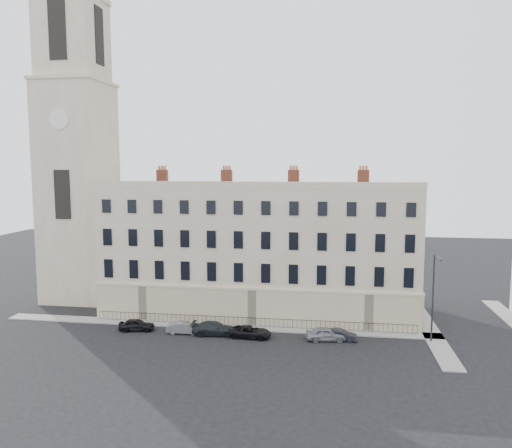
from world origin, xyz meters
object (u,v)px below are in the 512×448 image
(car_c, at_px, (215,328))
(car_e, at_px, (326,334))
(car_d, at_px, (250,332))
(car_f, at_px, (340,335))
(car_a, at_px, (137,325))
(car_b, at_px, (185,328))
(streetlamp, at_px, (433,295))

(car_c, xyz_separation_m, car_e, (11.43, 0.00, -0.00))
(car_d, xyz_separation_m, car_e, (7.64, 0.27, 0.09))
(car_c, height_order, car_f, car_c)
(car_c, relative_size, car_f, 1.40)
(car_a, relative_size, car_d, 0.88)
(car_b, bearing_deg, car_c, -91.52)
(car_d, xyz_separation_m, car_f, (9.07, 0.50, -0.04))
(car_a, distance_m, car_c, 8.53)
(car_b, distance_m, car_c, 3.24)
(car_e, bearing_deg, car_a, 81.04)
(car_c, bearing_deg, streetlamp, -92.28)
(car_a, bearing_deg, car_f, -98.30)
(car_f, bearing_deg, car_b, 97.31)
(car_a, height_order, car_b, car_a)
(car_a, xyz_separation_m, car_b, (5.30, -0.10, -0.03))
(car_a, bearing_deg, car_c, -99.32)
(car_e, relative_size, car_f, 1.19)
(car_e, bearing_deg, car_d, 83.29)
(car_a, relative_size, streetlamp, 0.42)
(car_d, relative_size, streetlamp, 0.48)
(car_b, distance_m, car_d, 7.04)
(car_a, distance_m, car_f, 21.41)
(car_f, bearing_deg, car_a, 96.82)
(car_a, height_order, car_c, car_c)
(car_a, xyz_separation_m, streetlamp, (30.38, 0.77, 4.25))
(car_e, bearing_deg, car_c, 81.32)
(car_d, distance_m, car_e, 7.64)
(car_d, relative_size, car_e, 1.07)
(car_f, xyz_separation_m, streetlamp, (8.97, 0.62, 4.34))
(car_c, distance_m, car_f, 12.87)
(car_c, bearing_deg, car_f, -93.47)
(car_c, xyz_separation_m, car_d, (3.80, -0.26, -0.09))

